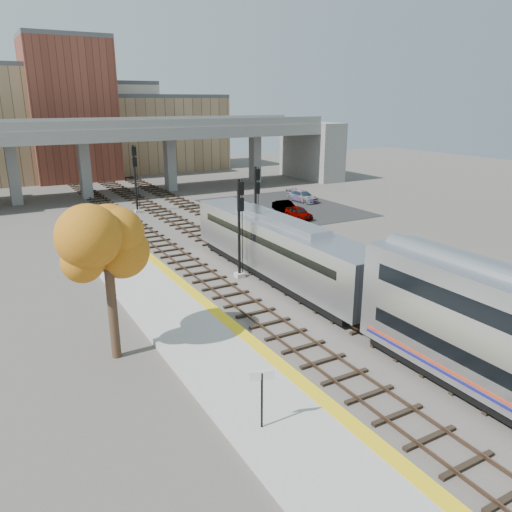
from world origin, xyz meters
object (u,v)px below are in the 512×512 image
tree (107,246)px  car_a (299,213)px  signal_mast_near (240,231)px  signal_mast_far (135,180)px  signal_mast_mid (256,211)px  car_c (303,196)px  locomotive (278,247)px  car_b (285,207)px

tree → car_a: bearing=39.6°
signal_mast_near → signal_mast_far: 23.77m
signal_mast_near → signal_mast_mid: bearing=50.8°
signal_mast_far → car_a: bearing=-39.3°
car_c → tree: bearing=-145.3°
locomotive → signal_mast_mid: signal_mast_mid is taller
signal_mast_mid → car_a: (9.41, 7.70, -2.63)m
signal_mast_mid → signal_mast_far: (-4.10, 18.75, 0.31)m
locomotive → car_b: size_ratio=5.04×
car_b → signal_mast_far: bearing=152.6°
tree → signal_mast_mid: bearing=39.8°
tree → car_c: bearing=42.6°
locomotive → car_a: bearing=51.3°
signal_mast_far → car_c: bearing=-11.3°
car_a → car_b: (0.38, 3.12, 0.00)m
signal_mast_mid → tree: size_ratio=0.91×
signal_mast_far → car_a: 17.70m
car_a → car_b: bearing=83.6°
signal_mast_near → car_a: bearing=43.3°
signal_mast_near → car_c: signal_mast_near is taller
signal_mast_far → tree: size_ratio=0.97×
car_b → signal_mast_mid: bearing=-129.8°
signal_mast_near → car_c: (19.00, 19.98, -2.61)m
car_a → car_c: size_ratio=0.82×
locomotive → car_b: (11.79, 17.36, -1.62)m
locomotive → car_b: locomotive is taller
signal_mast_mid → tree: 18.82m
car_a → locomotive: bearing=-128.1°
locomotive → car_c: size_ratio=4.30×
tree → car_c: size_ratio=1.67×
signal_mast_far → tree: bearing=-108.5°
signal_mast_near → tree: tree is taller
signal_mast_far → tree: tree is taller
signal_mast_far → car_b: 16.26m
locomotive → car_b: 21.05m
locomotive → tree: 13.88m
signal_mast_near → signal_mast_mid: same height
tree → car_c: tree is taller
signal_mast_near → signal_mast_far: signal_mast_far is taller
signal_mast_near → locomotive: bearing=-35.9°
locomotive → car_a: (11.41, 14.24, -1.62)m
signal_mast_far → car_b: bearing=-29.7°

